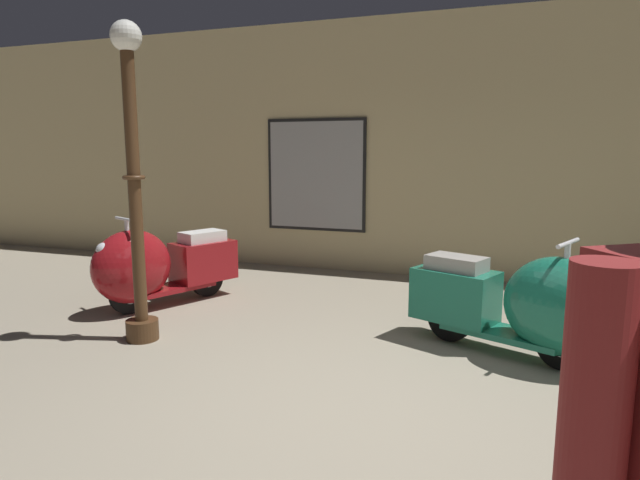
{
  "coord_description": "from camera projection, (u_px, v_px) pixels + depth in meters",
  "views": [
    {
      "loc": [
        0.75,
        -3.02,
        1.65
      ],
      "look_at": [
        -0.97,
        1.82,
        0.8
      ],
      "focal_mm": 30.25,
      "sensor_mm": 36.0,
      "label": 1
    }
  ],
  "objects": [
    {
      "name": "lamppost",
      "position": [
        134.0,
        184.0,
        4.54
      ],
      "size": [
        0.28,
        0.28,
        2.69
      ],
      "color": "#472D19",
      "rests_on": "ground"
    },
    {
      "name": "showroom_back_wall",
      "position": [
        461.0,
        149.0,
        6.85
      ],
      "size": [
        18.0,
        0.63,
        3.36
      ],
      "color": "#CCB784",
      "rests_on": "ground"
    },
    {
      "name": "scooter_0",
      "position": [
        155.0,
        266.0,
        5.68
      ],
      "size": [
        1.08,
        1.66,
        0.99
      ],
      "rotation": [
        0.0,
        0.0,
        -2.0
      ],
      "color": "black",
      "rests_on": "ground"
    },
    {
      "name": "ground_plane",
      "position": [
        370.0,
        421.0,
        3.32
      ],
      "size": [
        60.0,
        60.0,
        0.0
      ],
      "primitive_type": "plane",
      "color": "gray"
    },
    {
      "name": "scooter_1",
      "position": [
        524.0,
        304.0,
        4.25
      ],
      "size": [
        1.68,
        1.04,
        0.99
      ],
      "rotation": [
        0.0,
        0.0,
        -0.39
      ],
      "color": "black",
      "rests_on": "ground"
    }
  ]
}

